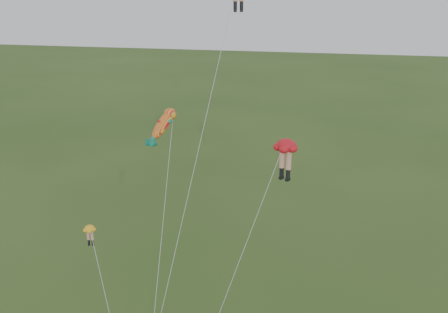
# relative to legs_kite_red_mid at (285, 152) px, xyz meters

# --- Properties ---
(legs_kite_red_mid) EXTENTS (6.06, 8.05, 14.97)m
(legs_kite_red_mid) POSITION_rel_legs_kite_red_mid_xyz_m (0.00, 0.00, 0.00)
(legs_kite_red_mid) COLOR red
(legs_kite_red_mid) RESTS_ON ground
(legs_kite_yellow) EXTENTS (5.36, 6.66, 9.13)m
(legs_kite_yellow) POSITION_rel_legs_kite_red_mid_xyz_m (-11.75, -2.54, -5.97)
(legs_kite_yellow) COLOR yellow
(legs_kite_yellow) RESTS_ON ground
(fish_kite) EXTENTS (2.40, 10.82, 15.98)m
(fish_kite) POSITION_rel_legs_kite_red_mid_xyz_m (-8.30, 2.34, 0.49)
(fish_kite) COLOR yellow
(fish_kite) RESTS_ON ground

